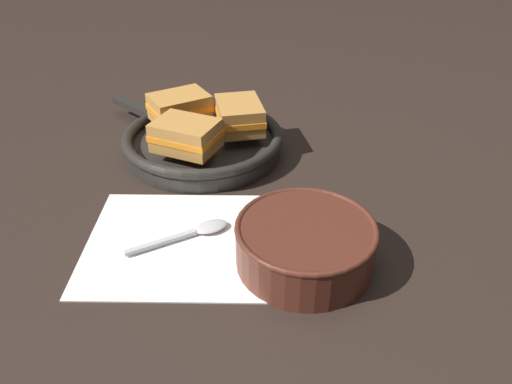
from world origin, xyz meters
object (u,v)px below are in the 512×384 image
object	(u,v)px
skillet	(203,142)
sandwich_near_right	(180,107)
sandwich_near_left	(239,115)
sandwich_far_left	(186,135)
spoon	(198,231)
soup_bowl	(305,242)

from	to	relation	value
skillet	sandwich_near_right	bearing A→B (deg)	140.63
sandwich_near_left	sandwich_far_left	size ratio (longest dim) A/B	1.03
spoon	sandwich_far_left	world-z (taller)	sandwich_far_left
soup_bowl	sandwich_far_left	xyz separation A→B (m)	(-0.20, 0.20, 0.03)
soup_bowl	spoon	xyz separation A→B (m)	(-0.15, 0.04, -0.03)
skillet	sandwich_far_left	xyz separation A→B (m)	(-0.01, -0.06, 0.04)
soup_bowl	skillet	world-z (taller)	soup_bowl
soup_bowl	spoon	bearing A→B (deg)	166.47
soup_bowl	skillet	distance (m)	0.33
spoon	sandwich_near_left	world-z (taller)	sandwich_near_left
sandwich_near_left	sandwich_far_left	world-z (taller)	same
soup_bowl	sandwich_near_right	bearing A→B (deg)	128.62
sandwich_near_right	sandwich_far_left	distance (m)	0.11
soup_bowl	sandwich_near_left	world-z (taller)	sandwich_near_left
sandwich_near_right	spoon	bearing A→B (deg)	-70.28
soup_bowl	sandwich_far_left	bearing A→B (deg)	135.48
skillet	soup_bowl	bearing A→B (deg)	-53.64
skillet	sandwich_far_left	size ratio (longest dim) A/B	3.06
spoon	skillet	world-z (taller)	skillet
sandwich_near_left	spoon	bearing A→B (deg)	-93.11
skillet	sandwich_near_right	xyz separation A→B (m)	(-0.05, 0.04, 0.04)
sandwich_near_right	sandwich_near_left	bearing A→B (deg)	-9.19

